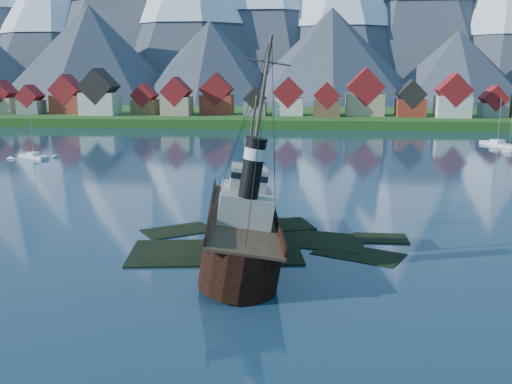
# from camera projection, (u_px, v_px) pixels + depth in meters

# --- Properties ---
(ground) EXTENTS (1400.00, 1400.00, 0.00)m
(ground) POSITION_uv_depth(u_px,v_px,m) (246.00, 248.00, 62.00)
(ground) COLOR #183044
(ground) RESTS_ON ground
(shoal) EXTENTS (31.71, 21.24, 1.14)m
(shoal) POSITION_uv_depth(u_px,v_px,m) (264.00, 246.00, 64.00)
(shoal) COLOR black
(shoal) RESTS_ON ground
(shore_bank) EXTENTS (600.00, 80.00, 3.20)m
(shore_bank) POSITION_uv_depth(u_px,v_px,m) (295.00, 120.00, 227.54)
(shore_bank) COLOR #244914
(shore_bank) RESTS_ON ground
(seawall) EXTENTS (600.00, 2.50, 2.00)m
(seawall) POSITION_uv_depth(u_px,v_px,m) (291.00, 129.00, 190.54)
(seawall) COLOR #3F3D38
(seawall) RESTS_ON ground
(town) EXTENTS (250.96, 16.69, 17.30)m
(town) POSITION_uv_depth(u_px,v_px,m) (204.00, 99.00, 211.48)
(town) COLOR maroon
(town) RESTS_ON ground
(tugboat_wreck) EXTENTS (6.93, 29.84, 23.65)m
(tugboat_wreck) POSITION_uv_depth(u_px,v_px,m) (238.00, 224.00, 60.33)
(tugboat_wreck) COLOR black
(tugboat_wreck) RESTS_ON ground
(sailboat_c) EXTENTS (8.40, 6.13, 10.95)m
(sailboat_c) POSITION_uv_depth(u_px,v_px,m) (34.00, 157.00, 126.59)
(sailboat_c) COLOR white
(sailboat_c) RESTS_ON ground
(sailboat_d) EXTENTS (5.54, 8.44, 11.42)m
(sailboat_d) POSITION_uv_depth(u_px,v_px,m) (509.00, 149.00, 139.51)
(sailboat_d) COLOR white
(sailboat_d) RESTS_ON ground
(sailboat_e) EXTENTS (6.48, 11.42, 12.93)m
(sailboat_e) POSITION_uv_depth(u_px,v_px,m) (497.00, 145.00, 147.79)
(sailboat_e) COLOR white
(sailboat_e) RESTS_ON ground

